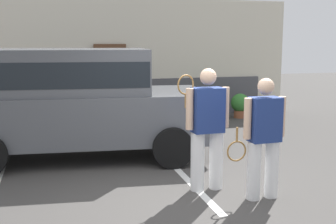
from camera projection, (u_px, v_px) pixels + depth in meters
ground_plane at (188, 199)px, 6.09m from camera, size 40.00×40.00×0.00m
parking_stripe_1 at (176, 168)px, 7.58m from camera, size 0.12×4.40×0.01m
house_frontage at (115, 62)px, 12.32m from camera, size 10.45×0.40×3.37m
parked_suv at (76, 98)px, 8.07m from camera, size 4.76×2.53×2.05m
tennis_player_man at (207, 127)px, 6.34m from camera, size 0.80×0.30×1.81m
tennis_player_woman at (264, 137)px, 5.99m from camera, size 0.89×0.28×1.70m
potted_plant_by_porch at (210, 102)px, 12.11m from camera, size 0.69×0.69×0.91m
potted_plant_secondary at (240, 104)px, 12.40m from camera, size 0.53×0.53×0.70m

